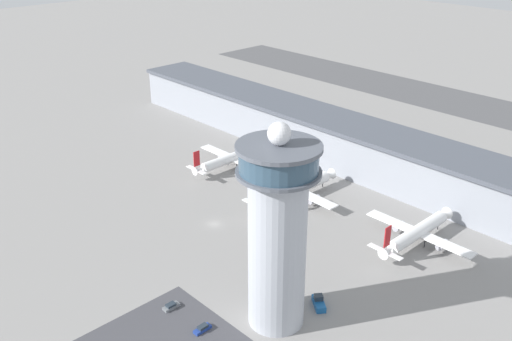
{
  "coord_description": "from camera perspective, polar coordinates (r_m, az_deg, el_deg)",
  "views": [
    {
      "loc": [
        129.23,
        -103.75,
        95.73
      ],
      "look_at": [
        -5.25,
        24.21,
        10.23
      ],
      "focal_mm": 40.0,
      "sensor_mm": 36.0,
      "label": 1
    }
  ],
  "objects": [
    {
      "name": "service_truck_fuel",
      "position": [
        205.19,
        0.41,
        -2.81
      ],
      "size": [
        7.28,
        5.25,
        2.51
      ],
      "color": "black",
      "rests_on": "ground"
    },
    {
      "name": "airplane_gate_charlie",
      "position": [
        185.17,
        15.85,
        -5.96
      ],
      "size": [
        36.97,
        36.09,
        12.93
      ],
      "color": "white",
      "rests_on": "ground"
    },
    {
      "name": "control_tower",
      "position": [
        135.71,
        2.16,
        -5.97
      ],
      "size": [
        19.75,
        19.75,
        53.6
      ],
      "color": "#ADB2BC",
      "rests_on": "ground"
    },
    {
      "name": "car_navy_sedan",
      "position": [
        147.83,
        -5.37,
        -15.47
      ],
      "size": [
        1.85,
        4.77,
        1.49
      ],
      "color": "black",
      "rests_on": "ground"
    },
    {
      "name": "airplane_gate_bravo",
      "position": [
        205.19,
        3.96,
        -1.89
      ],
      "size": [
        35.59,
        40.38,
        13.07
      ],
      "color": "white",
      "rests_on": "ground"
    },
    {
      "name": "car_silver_sedan",
      "position": [
        155.68,
        -8.49,
        -13.29
      ],
      "size": [
        1.9,
        4.55,
        1.41
      ],
      "color": "black",
      "rests_on": "ground"
    },
    {
      "name": "terminal_building",
      "position": [
        233.11,
        9.09,
        2.67
      ],
      "size": [
        248.21,
        25.0,
        18.64
      ],
      "color": "#9399A3",
      "rests_on": "ground"
    },
    {
      "name": "service_truck_catering",
      "position": [
        155.31,
        6.29,
        -13.0
      ],
      "size": [
        6.62,
        5.81,
        3.09
      ],
      "color": "black",
      "rests_on": "ground"
    },
    {
      "name": "ground_plane",
      "position": [
        191.39,
        -4.19,
        -5.36
      ],
      "size": [
        1000.0,
        1000.0,
        0.0
      ],
      "primitive_type": "plane",
      "color": "gray"
    },
    {
      "name": "runway_strip",
      "position": [
        326.41,
        21.07,
        6.0
      ],
      "size": [
        372.31,
        44.0,
        0.01
      ],
      "primitive_type": "cube",
      "color": "#515154",
      "rests_on": "ground"
    },
    {
      "name": "airplane_gate_alpha",
      "position": [
        230.34,
        -2.42,
        1.27
      ],
      "size": [
        37.22,
        37.97,
        12.18
      ],
      "color": "white",
      "rests_on": "ground"
    }
  ]
}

